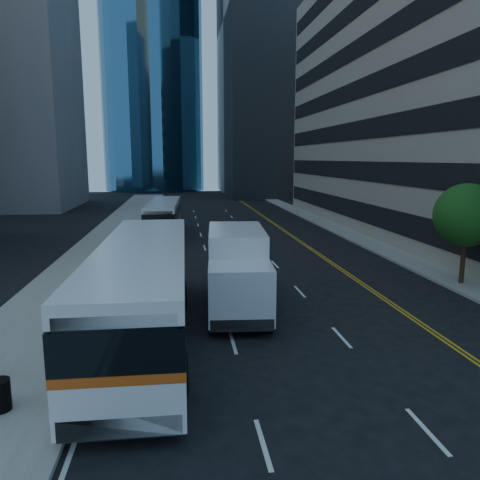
{
  "coord_description": "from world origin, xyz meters",
  "views": [
    {
      "loc": [
        -5.29,
        -13.6,
        6.47
      ],
      "look_at": [
        -2.58,
        7.12,
        2.8
      ],
      "focal_mm": 35.0,
      "sensor_mm": 36.0,
      "label": 1
    }
  ],
  "objects_px": {
    "street_tree": "(467,215)",
    "bus_front": "(144,288)",
    "bus_rear": "(164,216)",
    "box_truck": "(237,269)",
    "trash_can": "(0,395)"
  },
  "relations": [
    {
      "from": "bus_rear",
      "to": "box_truck",
      "type": "distance_m",
      "value": 20.97
    },
    {
      "from": "street_tree",
      "to": "trash_can",
      "type": "bearing_deg",
      "value": -152.28
    },
    {
      "from": "bus_rear",
      "to": "bus_front",
      "type": "bearing_deg",
      "value": -87.56
    },
    {
      "from": "street_tree",
      "to": "trash_can",
      "type": "relative_size",
      "value": 6.31
    },
    {
      "from": "box_truck",
      "to": "trash_can",
      "type": "bearing_deg",
      "value": -127.86
    },
    {
      "from": "trash_can",
      "to": "bus_front",
      "type": "bearing_deg",
      "value": 54.87
    },
    {
      "from": "street_tree",
      "to": "bus_front",
      "type": "distance_m",
      "value": 16.55
    },
    {
      "from": "bus_front",
      "to": "box_truck",
      "type": "bearing_deg",
      "value": 39.97
    },
    {
      "from": "box_truck",
      "to": "bus_rear",
      "type": "bearing_deg",
      "value": 104.66
    },
    {
      "from": "street_tree",
      "to": "bus_front",
      "type": "xyz_separation_m",
      "value": [
        -15.6,
        -5.24,
        -1.74
      ]
    },
    {
      "from": "bus_front",
      "to": "trash_can",
      "type": "distance_m",
      "value": 5.9
    },
    {
      "from": "box_truck",
      "to": "trash_can",
      "type": "relative_size",
      "value": 8.92
    },
    {
      "from": "street_tree",
      "to": "bus_front",
      "type": "relative_size",
      "value": 0.38
    },
    {
      "from": "street_tree",
      "to": "bus_rear",
      "type": "bearing_deg",
      "value": 130.22
    },
    {
      "from": "bus_front",
      "to": "box_truck",
      "type": "xyz_separation_m",
      "value": [
        3.74,
        3.05,
        -0.12
      ]
    }
  ]
}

